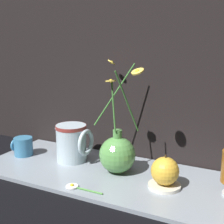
% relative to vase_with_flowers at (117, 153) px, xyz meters
% --- Properties ---
extents(ground_plane, '(6.00, 6.00, 0.00)m').
position_rel_vase_with_flowers_xyz_m(ground_plane, '(-0.01, -0.02, -0.08)').
color(ground_plane, black).
extents(shelf, '(0.87, 0.34, 0.01)m').
position_rel_vase_with_flowers_xyz_m(shelf, '(-0.01, -0.02, -0.07)').
color(shelf, gray).
rests_on(shelf, ground_plane).
extents(backdrop_wall, '(1.37, 0.02, 1.10)m').
position_rel_vase_with_flowers_xyz_m(backdrop_wall, '(-0.01, 0.17, 0.47)').
color(backdrop_wall, black).
rests_on(backdrop_wall, ground_plane).
extents(vase_with_flowers, '(0.20, 0.19, 0.35)m').
position_rel_vase_with_flowers_xyz_m(vase_with_flowers, '(0.00, 0.00, 0.00)').
color(vase_with_flowers, '#59994C').
rests_on(vase_with_flowers, shelf).
extents(yellow_mug, '(0.08, 0.07, 0.07)m').
position_rel_vase_with_flowers_xyz_m(yellow_mug, '(-0.38, -0.02, -0.03)').
color(yellow_mug, teal).
rests_on(yellow_mug, shelf).
extents(ceramic_pitcher, '(0.13, 0.11, 0.14)m').
position_rel_vase_with_flowers_xyz_m(ceramic_pitcher, '(-0.18, 0.02, 0.01)').
color(ceramic_pitcher, silver).
rests_on(ceramic_pitcher, shelf).
extents(saucer_plate, '(0.09, 0.09, 0.01)m').
position_rel_vase_with_flowers_xyz_m(saucer_plate, '(0.17, -0.04, -0.06)').
color(saucer_plate, silver).
rests_on(saucer_plate, shelf).
extents(orange_fruit, '(0.08, 0.08, 0.09)m').
position_rel_vase_with_flowers_xyz_m(orange_fruit, '(0.17, -0.04, -0.01)').
color(orange_fruit, gold).
rests_on(orange_fruit, saucer_plate).
extents(loose_daisy, '(0.12, 0.04, 0.01)m').
position_rel_vase_with_flowers_xyz_m(loose_daisy, '(-0.06, -0.16, -0.06)').
color(loose_daisy, '#4C8E3D').
rests_on(loose_daisy, shelf).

